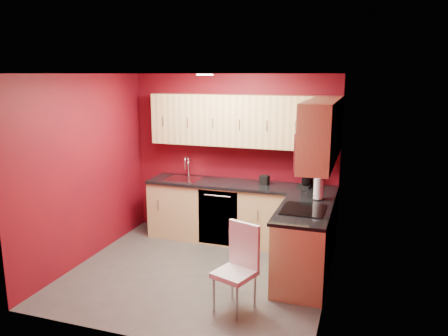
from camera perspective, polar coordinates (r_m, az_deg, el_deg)
The scene contains 21 objects.
floor at distance 5.76m, azimuth -3.37°, elevation -13.48°, with size 3.20×3.20×0.00m, color #484643.
ceiling at distance 5.19m, azimuth -3.72°, elevation 12.22°, with size 3.20×3.20×0.00m, color white.
wall_back at distance 6.72m, azimuth 1.22°, elevation 1.53°, with size 3.20×3.20×0.00m, color maroon.
wall_front at distance 4.04m, azimuth -11.51°, elevation -6.03°, with size 3.20×3.20×0.00m, color maroon.
wall_left at distance 6.11m, azimuth -17.61°, elevation -0.14°, with size 3.00×3.00×0.00m, color maroon.
wall_right at distance 4.99m, azimuth 13.81°, elevation -2.63°, with size 3.00×3.00×0.00m, color maroon.
base_cabinets_back at distance 6.59m, azimuth 2.08°, elevation -6.01°, with size 2.80×0.60×0.87m, color tan.
base_cabinets_right at distance 5.51m, azimuth 10.44°, elevation -9.99°, with size 0.60×1.30×0.87m, color tan.
countertop_back at distance 6.45m, azimuth 2.08°, elevation -2.21°, with size 2.80×0.63×0.04m, color black.
countertop_right at distance 5.34m, azimuth 10.45°, elevation -5.51°, with size 0.63×1.27×0.04m, color black.
upper_cabinets_back at distance 6.42m, azimuth 2.49°, elevation 6.20°, with size 2.80×0.35×0.75m, color #E4C381.
upper_cabinets_right at distance 5.32m, azimuth 12.68°, elevation 5.34°, with size 0.35×1.55×0.75m.
microwave at distance 5.11m, azimuth 11.93°, elevation 2.53°, with size 0.42×0.76×0.42m.
cooktop at distance 5.30m, azimuth 10.35°, elevation -5.36°, with size 0.50×0.55×0.01m, color black.
sink at distance 6.76m, azimuth -5.23°, elevation -1.12°, with size 0.52×0.42×0.35m.
dishwasher_front at distance 6.40m, azimuth -0.81°, elevation -6.56°, with size 0.60×0.02×0.82m, color black.
downlight at distance 5.47m, azimuth -2.52°, elevation 12.08°, with size 0.20×0.20×0.01m, color white.
coffee_maker at distance 6.34m, azimuth 10.71°, elevation -1.07°, with size 0.18×0.25×0.31m, color black, non-canonical shape.
napkin_holder at distance 6.40m, azimuth 5.30°, elevation -1.58°, with size 0.12×0.12×0.13m, color black, non-canonical shape.
paper_towel at distance 5.74m, azimuth 12.24°, elevation -2.64°, with size 0.16×0.16×0.29m, color silver, non-canonical shape.
dining_chair at distance 4.75m, azimuth 1.39°, elevation -13.05°, with size 0.38×0.40×0.94m, color white, non-canonical shape.
Camera 1 is at (1.95, -4.81, 2.50)m, focal length 35.00 mm.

